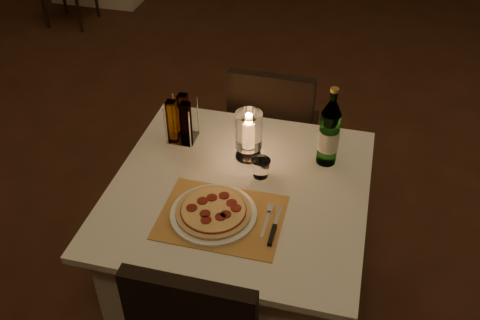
% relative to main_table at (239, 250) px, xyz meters
% --- Properties ---
extents(floor, '(8.00, 10.00, 0.02)m').
position_rel_main_table_xyz_m(floor, '(0.19, 0.55, -0.38)').
color(floor, '#412214').
rests_on(floor, ground).
extents(main_table, '(1.00, 1.00, 0.74)m').
position_rel_main_table_xyz_m(main_table, '(0.00, 0.00, 0.00)').
color(main_table, white).
rests_on(main_table, ground).
extents(chair_far, '(0.42, 0.42, 0.90)m').
position_rel_main_table_xyz_m(chair_far, '(-0.00, 0.71, 0.18)').
color(chair_far, black).
rests_on(chair_far, ground).
extents(placemat, '(0.45, 0.34, 0.00)m').
position_rel_main_table_xyz_m(placemat, '(-0.02, -0.18, 0.37)').
color(placemat, '#C78D45').
rests_on(placemat, main_table).
extents(plate, '(0.32, 0.32, 0.01)m').
position_rel_main_table_xyz_m(plate, '(-0.05, -0.18, 0.38)').
color(plate, white).
rests_on(plate, placemat).
extents(pizza, '(0.28, 0.28, 0.02)m').
position_rel_main_table_xyz_m(pizza, '(-0.05, -0.18, 0.39)').
color(pizza, '#D8B77F').
rests_on(pizza, plate).
extents(fork, '(0.02, 0.18, 0.00)m').
position_rel_main_table_xyz_m(fork, '(0.14, -0.15, 0.37)').
color(fork, silver).
rests_on(fork, placemat).
extents(knife, '(0.02, 0.22, 0.01)m').
position_rel_main_table_xyz_m(knife, '(0.18, -0.21, 0.37)').
color(knife, black).
rests_on(knife, placemat).
extents(tumbler, '(0.08, 0.08, 0.08)m').
position_rel_main_table_xyz_m(tumbler, '(0.07, 0.09, 0.41)').
color(tumbler, white).
rests_on(tumbler, main_table).
extents(water_bottle, '(0.08, 0.08, 0.35)m').
position_rel_main_table_xyz_m(water_bottle, '(0.31, 0.25, 0.51)').
color(water_bottle, '#63AC5C').
rests_on(water_bottle, main_table).
extents(hurricane_candle, '(0.11, 0.11, 0.22)m').
position_rel_main_table_xyz_m(hurricane_candle, '(-0.01, 0.20, 0.49)').
color(hurricane_candle, white).
rests_on(hurricane_candle, main_table).
extents(cruet_caddy, '(0.12, 0.12, 0.21)m').
position_rel_main_table_xyz_m(cruet_caddy, '(-0.32, 0.24, 0.46)').
color(cruet_caddy, white).
rests_on(cruet_caddy, main_table).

